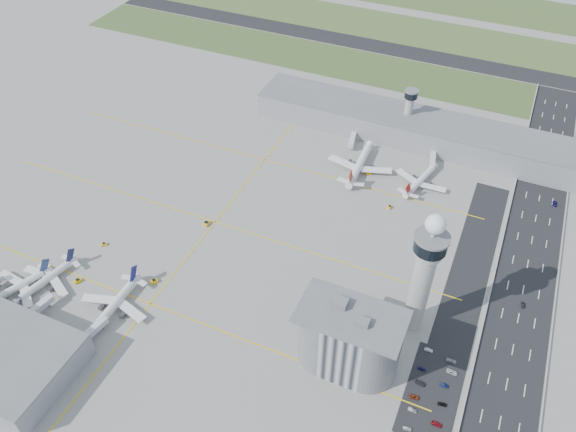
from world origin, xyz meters
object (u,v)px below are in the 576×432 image
at_px(car_hw_1, 523,305).
at_px(tug_2, 154,281).
at_px(car_lot_3, 420,383).
at_px(jet_bridge_far_0, 354,135).
at_px(car_hw_2, 555,204).
at_px(airplane_far_a, 361,160).
at_px(tug_1, 104,244).
at_px(car_lot_0, 407,428).
at_px(car_lot_1, 412,410).
at_px(tug_0, 78,281).
at_px(car_hw_4, 536,136).
at_px(car_lot_10, 452,372).
at_px(jet_bridge_far_1, 433,155).
at_px(car_lot_7, 437,424).
at_px(airplane_near_b, 44,277).
at_px(car_lot_11, 451,361).
at_px(airplane_near_c, 112,303).
at_px(car_lot_5, 429,350).
at_px(car_lot_2, 414,397).
at_px(secondary_tower, 409,109).
at_px(tug_5, 390,207).
at_px(airplane_near_a, 14,285).
at_px(jet_bridge_near_1, 27,319).
at_px(car_lot_8, 442,404).
at_px(airplane_far_b, 422,176).
at_px(car_lot_9, 444,385).
at_px(car_lot_4, 422,369).
at_px(jet_bridge_near_2, 82,343).
at_px(control_tower, 424,270).
at_px(tug_3, 206,223).

bearing_deg(car_hw_1, tug_2, -169.14).
distance_m(tug_2, car_lot_3, 128.66).
relative_size(jet_bridge_far_0, car_lot_3, 3.27).
height_order(car_hw_1, car_hw_2, car_hw_2).
height_order(airplane_far_a, tug_1, airplane_far_a).
bearing_deg(car_lot_0, car_hw_2, -20.44).
xyz_separation_m(jet_bridge_far_0, car_lot_1, (81.00, -164.77, -2.29)).
xyz_separation_m(tug_0, car_lot_1, (161.99, 0.16, -0.35)).
distance_m(tug_1, car_hw_4, 268.29).
xyz_separation_m(car_lot_10, car_hw_1, (22.26, 47.86, -0.06)).
xyz_separation_m(car_lot_1, car_hw_1, (32.87, 70.80, 0.01)).
bearing_deg(car_hw_2, car_lot_3, -108.86).
height_order(jet_bridge_far_1, car_lot_7, jet_bridge_far_1).
relative_size(airplane_near_b, car_lot_7, 8.67).
height_order(car_lot_7, car_lot_11, car_lot_11).
relative_size(airplane_near_c, car_lot_1, 11.66).
bearing_deg(tug_0, airplane_far_a, -97.94).
relative_size(jet_bridge_far_1, car_hw_2, 3.02).
relative_size(jet_bridge_far_1, car_hw_1, 4.02).
distance_m(car_lot_5, car_hw_4, 186.32).
bearing_deg(car_lot_2, secondary_tower, 9.67).
bearing_deg(tug_1, car_lot_10, -135.71).
distance_m(car_lot_2, car_hw_1, 73.19).
relative_size(secondary_tower, tug_0, 10.22).
xyz_separation_m(secondary_tower, tug_0, (-108.98, -182.93, -17.90)).
height_order(jet_bridge_far_1, tug_5, jet_bridge_far_1).
xyz_separation_m(car_lot_0, car_lot_1, (-0.15, 8.13, -0.01)).
relative_size(airplane_near_a, jet_bridge_near_1, 2.54).
distance_m(airplane_near_a, tug_0, 27.78).
distance_m(car_lot_8, car_lot_10, 15.76).
height_order(car_lot_11, car_hw_1, car_lot_11).
height_order(airplane_far_b, jet_bridge_near_1, airplane_far_b).
relative_size(tug_0, car_lot_2, 0.77).
relative_size(tug_5, car_lot_9, 0.82).
bearing_deg(tug_1, jet_bridge_far_1, -89.06).
bearing_deg(airplane_near_c, tug_2, 161.04).
height_order(airplane_far_a, car_lot_2, airplane_far_a).
bearing_deg(tug_2, car_lot_3, -141.17).
relative_size(car_lot_3, car_lot_4, 1.30).
relative_size(tug_1, car_lot_10, 0.60).
xyz_separation_m(tug_0, car_lot_7, (172.01, -1.74, -0.31)).
distance_m(jet_bridge_near_2, car_lot_2, 139.54).
height_order(airplane_near_b, car_lot_3, airplane_near_b).
relative_size(car_lot_10, car_hw_1, 1.31).
height_order(jet_bridge_near_2, car_lot_1, jet_bridge_near_2).
xyz_separation_m(car_lot_2, car_lot_7, (10.71, -7.65, 0.03)).
bearing_deg(tug_1, car_lot_11, -134.00).
distance_m(tug_1, car_lot_8, 176.93).
distance_m(jet_bridge_far_0, car_lot_11, 163.70).
bearing_deg(control_tower, tug_3, 170.99).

